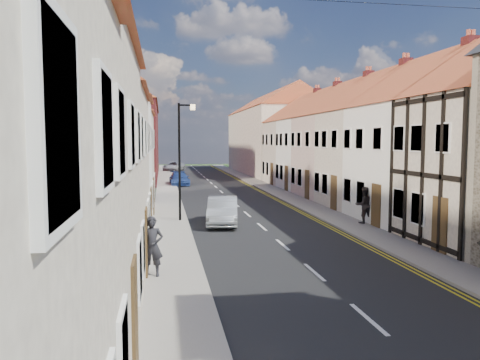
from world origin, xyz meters
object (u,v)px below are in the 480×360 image
object	(u,v)px
car_far	(179,179)
lamppost	(181,154)
car_distant	(174,166)
pedestrian_left	(152,246)
pedestrian_right_b	(364,205)
car_mid	(222,211)

from	to	relation	value
car_far	lamppost	bearing A→B (deg)	-94.20
lamppost	car_distant	xyz separation A→B (m)	(0.61, 41.32, -2.88)
lamppost	car_far	size ratio (longest dim) A/B	1.39
pedestrian_left	pedestrian_right_b	world-z (taller)	pedestrian_left
lamppost	pedestrian_right_b	bearing A→B (deg)	-14.87
car_far	pedestrian_right_b	world-z (taller)	pedestrian_right_b
pedestrian_right_b	pedestrian_left	bearing A→B (deg)	34.09
car_mid	pedestrian_right_b	xyz separation A→B (m)	(6.90, -1.44, 0.34)
car_mid	pedestrian_left	xyz separation A→B (m)	(-3.30, -9.00, 0.34)
car_distant	pedestrian_left	xyz separation A→B (m)	(-1.90, -51.25, 0.38)
pedestrian_right_b	car_distant	bearing A→B (deg)	-81.71
car_distant	pedestrian_right_b	xyz separation A→B (m)	(8.30, -43.69, 0.37)
car_far	pedestrian_left	world-z (taller)	pedestrian_left
lamppost	car_mid	bearing A→B (deg)	-24.87
car_distant	car_mid	bearing A→B (deg)	-69.80
car_far	car_distant	size ratio (longest dim) A/B	0.91
lamppost	pedestrian_left	xyz separation A→B (m)	(-1.29, -9.93, -2.51)
lamppost	pedestrian_right_b	size ratio (longest dim) A/B	3.30
pedestrian_left	pedestrian_right_b	bearing A→B (deg)	41.54
lamppost	car_distant	bearing A→B (deg)	89.15
car_mid	pedestrian_left	bearing A→B (deg)	-101.90
car_mid	pedestrian_left	distance (m)	9.59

